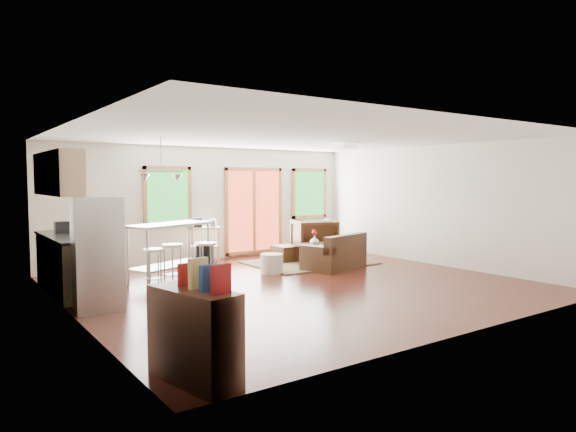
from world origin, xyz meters
TOP-DOWN VIEW (x-y plane):
  - floor at (0.00, 0.00)m, footprint 7.50×7.00m
  - ceiling at (0.00, 0.00)m, footprint 7.50×7.00m
  - back_wall at (0.00, 3.51)m, footprint 7.50×0.02m
  - left_wall at (-3.76, 0.00)m, footprint 0.02×7.00m
  - right_wall at (3.76, 0.00)m, footprint 0.02×7.00m
  - front_wall at (0.00, -3.51)m, footprint 7.50×0.02m
  - window_left at (-1.00, 3.46)m, footprint 1.10×0.05m
  - french_doors at (1.20, 3.46)m, footprint 1.60×0.05m
  - window_right at (2.90, 3.46)m, footprint 1.10×0.05m
  - rug at (1.60, 1.76)m, footprint 2.60×2.02m
  - loveseat at (1.60, 0.86)m, footprint 1.53×1.13m
  - coffee_table at (1.85, 1.65)m, footprint 1.16×0.79m
  - armchair at (2.35, 2.56)m, footprint 1.20×1.17m
  - ottoman at (1.32, 2.24)m, footprint 0.55×0.55m
  - pouf at (0.23, 1.19)m, footprint 0.58×0.58m
  - vase at (1.71, 1.71)m, footprint 0.25×0.25m
  - book at (2.24, 1.92)m, footprint 0.19×0.06m
  - cabinets at (-3.49, 1.70)m, footprint 0.64×2.24m
  - refrigerator at (-3.34, 0.23)m, footprint 0.72×0.69m
  - island at (-1.69, 1.69)m, footprint 1.79×1.23m
  - cup at (-1.42, 1.37)m, footprint 0.14×0.11m
  - bar_stool_a at (-2.26, 0.95)m, footprint 0.38×0.38m
  - bar_stool_b at (-1.90, 1.05)m, footprint 0.46×0.46m
  - bar_stool_c at (-1.31, 0.92)m, footprint 0.42×0.42m
  - trash_can at (-1.02, 1.63)m, footprint 0.48×0.48m
  - kitchen_cart at (-0.30, 3.13)m, footprint 0.78×0.65m
  - bookshelf at (-3.35, -3.00)m, footprint 0.57×1.02m
  - ceiling_flush at (1.60, 0.60)m, footprint 0.35×0.35m
  - pendant_light at (-1.90, 1.50)m, footprint 0.80×0.18m

SIDE VIEW (x-z plane):
  - floor at x=0.00m, z-range -0.02..0.00m
  - rug at x=1.60m, z-range 0.00..0.03m
  - ottoman at x=1.32m, z-range 0.00..0.36m
  - pouf at x=0.23m, z-range 0.00..0.39m
  - loveseat at x=1.60m, z-range -0.08..0.65m
  - trash_can at x=-1.02m, z-range 0.00..0.67m
  - coffee_table at x=1.85m, z-range 0.16..0.59m
  - bookshelf at x=-3.35m, z-range -0.12..1.02m
  - armchair at x=2.35m, z-range 0.00..0.98m
  - vase at x=1.71m, z-range 0.35..0.70m
  - book at x=2.24m, z-range 0.40..0.66m
  - bar_stool_a at x=-2.26m, z-range 0.17..0.88m
  - bar_stool_c at x=-1.31m, z-range 0.18..0.93m
  - bar_stool_b at x=-1.90m, z-range 0.18..0.93m
  - kitchen_cart at x=-0.30m, z-range 0.19..1.20m
  - island at x=-1.69m, z-range 0.20..1.25m
  - refrigerator at x=-3.34m, z-range 0.00..1.61m
  - cabinets at x=-3.49m, z-range -0.22..2.08m
  - cup at x=-1.42m, z-range 0.95..1.08m
  - french_doors at x=1.20m, z-range 0.05..2.15m
  - back_wall at x=0.00m, z-range 0.00..2.60m
  - left_wall at x=-3.76m, z-range 0.00..2.60m
  - right_wall at x=3.76m, z-range 0.00..2.60m
  - front_wall at x=0.00m, z-range 0.00..2.60m
  - window_left at x=-1.00m, z-range 0.85..2.15m
  - window_right at x=2.90m, z-range 0.85..2.15m
  - pendant_light at x=-1.90m, z-range 1.50..2.29m
  - ceiling_flush at x=1.60m, z-range 2.47..2.59m
  - ceiling at x=0.00m, z-range 2.60..2.62m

